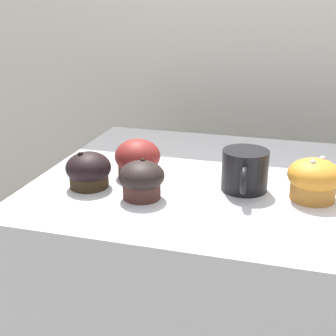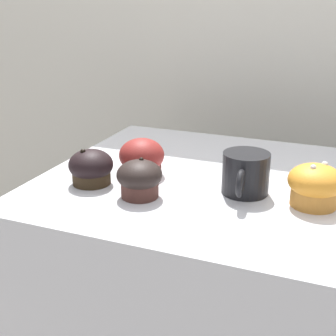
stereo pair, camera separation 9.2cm
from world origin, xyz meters
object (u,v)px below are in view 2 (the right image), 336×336
object	(u,v)px
muffin_back_right	(91,168)
muffin_front_left	(140,179)
muffin_back_left	(315,185)
coffee_cup	(246,173)
muffin_front_center	(142,158)

from	to	relation	value
muffin_back_right	muffin_front_left	size ratio (longest dim) A/B	1.04
muffin_back_left	coffee_cup	bearing A→B (deg)	176.25
muffin_front_center	muffin_front_left	bearing A→B (deg)	-67.02
muffin_back_right	coffee_cup	xyz separation A→B (m)	(0.30, 0.07, 0.01)
muffin_front_center	muffin_back_left	xyz separation A→B (m)	(0.36, -0.03, 0.00)
coffee_cup	muffin_back_left	bearing A→B (deg)	-3.75
muffin_back_right	muffin_front_left	distance (m)	0.12
muffin_back_left	muffin_front_left	world-z (taller)	muffin_back_left
muffin_front_center	coffee_cup	world-z (taller)	coffee_cup
muffin_front_center	muffin_back_left	distance (m)	0.36
muffin_back_left	muffin_front_left	size ratio (longest dim) A/B	1.14
muffin_front_center	muffin_front_left	distance (m)	0.12
muffin_front_center	coffee_cup	distance (m)	0.23
coffee_cup	muffin_front_left	bearing A→B (deg)	-153.50
muffin_back_left	muffin_front_left	xyz separation A→B (m)	(-0.31, -0.08, -0.00)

